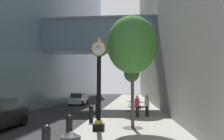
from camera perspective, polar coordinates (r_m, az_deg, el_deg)
name	(u,v)px	position (r m, az deg, el deg)	size (l,w,h in m)	color
ground_plane	(110,105)	(31.37, -0.60, -8.69)	(110.00, 110.00, 0.00)	#262628
sidewalk_right	(131,103)	(34.22, 4.75, -8.20)	(5.77, 80.00, 0.14)	#9E998E
street_clock	(99,79)	(11.97, -3.28, -2.26)	(0.84, 0.55, 4.81)	black
bollard_second	(69,127)	(9.86, -10.59, -13.85)	(0.28, 0.28, 1.08)	black
bollard_fourth	(91,113)	(14.83, -5.21, -10.70)	(0.28, 0.28, 1.08)	black
bollard_fifth	(97,110)	(17.36, -3.70, -9.79)	(0.28, 0.28, 1.08)	black
street_tree_near	(132,45)	(12.97, 5.03, 6.24)	(2.83, 2.83, 6.23)	#333335
street_tree_mid_near	(132,52)	(21.92, 4.95, 4.56)	(2.86, 2.86, 7.28)	#333335
street_tree_mid_far	(132,66)	(30.69, 4.94, 0.89)	(2.24, 2.24, 6.36)	#333335
street_tree_far	(132,73)	(39.55, 4.93, -0.81)	(2.69, 2.69, 6.25)	#333335
pedestrian_walking	(137,106)	(17.43, 6.30, -8.80)	(0.51, 0.43, 1.64)	#23232D
pedestrian_by_clock	(147,105)	(18.08, 8.69, -8.58)	(0.44, 0.44, 1.65)	#23232D
car_white_near	(79,99)	(31.92, -8.32, -7.18)	(2.07, 4.18, 1.59)	silver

